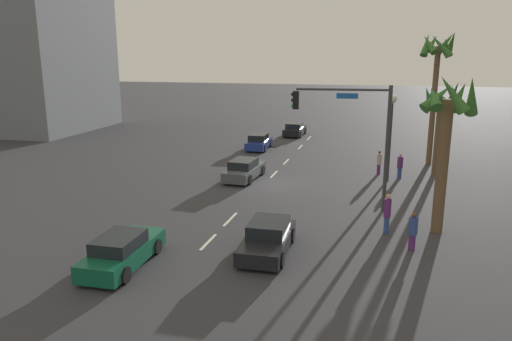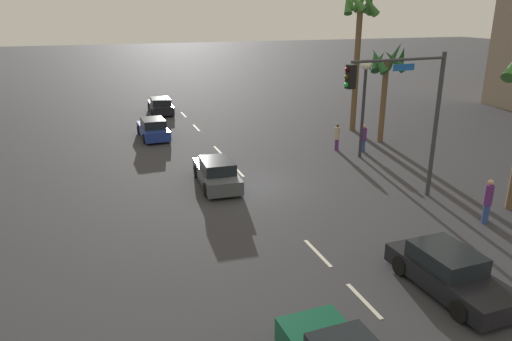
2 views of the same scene
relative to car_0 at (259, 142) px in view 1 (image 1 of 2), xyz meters
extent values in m
plane|color=#333338|center=(11.06, 3.41, -0.63)|extent=(220.00, 220.00, 0.00)
cube|color=silver|center=(-6.94, 3.41, -0.63)|extent=(2.24, 0.14, 0.01)
cube|color=silver|center=(-1.93, 3.41, -0.63)|extent=(2.17, 0.14, 0.01)
cube|color=silver|center=(4.46, 3.41, -0.63)|extent=(2.05, 0.14, 0.01)
cube|color=silver|center=(8.69, 3.41, -0.63)|extent=(2.04, 0.14, 0.01)
cube|color=silver|center=(18.51, 3.41, -0.63)|extent=(2.12, 0.14, 0.01)
cube|color=silver|center=(21.68, 3.41, -0.63)|extent=(1.95, 0.14, 0.01)
cube|color=navy|center=(-0.06, 0.00, -0.14)|extent=(4.16, 1.81, 0.66)
cube|color=black|center=(0.18, 0.01, 0.47)|extent=(2.02, 1.53, 0.56)
cylinder|color=black|center=(-1.30, -0.83, -0.31)|extent=(0.65, 0.24, 0.64)
cylinder|color=black|center=(-1.36, 0.73, -0.31)|extent=(0.65, 0.24, 0.64)
cylinder|color=black|center=(1.24, -0.73, -0.31)|extent=(0.65, 0.24, 0.64)
cylinder|color=black|center=(1.18, 0.82, -0.31)|extent=(0.65, 0.24, 0.64)
cube|color=#0F5138|center=(24.83, 1.04, -0.13)|extent=(4.49, 1.83, 0.68)
cube|color=black|center=(25.10, 1.05, 0.46)|extent=(2.18, 1.55, 0.51)
cylinder|color=black|center=(23.49, 0.20, -0.31)|extent=(0.65, 0.24, 0.64)
cylinder|color=black|center=(23.43, 1.77, -0.31)|extent=(0.65, 0.24, 0.64)
cylinder|color=black|center=(26.23, 0.30, -0.31)|extent=(0.65, 0.24, 0.64)
cylinder|color=black|center=(26.18, 1.87, -0.31)|extent=(0.65, 0.24, 0.64)
cube|color=#474C51|center=(10.37, 1.77, -0.14)|extent=(4.56, 1.92, 0.66)
cube|color=black|center=(10.64, 1.76, 0.47)|extent=(2.23, 1.59, 0.56)
cylinder|color=black|center=(8.95, 1.05, -0.31)|extent=(0.65, 0.25, 0.64)
cylinder|color=black|center=(9.03, 2.63, -0.31)|extent=(0.65, 0.25, 0.64)
cylinder|color=black|center=(11.72, 0.91, -0.31)|extent=(0.65, 0.25, 0.64)
cylinder|color=black|center=(11.80, 2.49, -0.31)|extent=(0.65, 0.25, 0.64)
cube|color=black|center=(22.05, 6.22, -0.17)|extent=(4.39, 1.91, 0.61)
cube|color=black|center=(21.79, 6.21, 0.41)|extent=(2.13, 1.62, 0.54)
cylinder|color=black|center=(23.36, 7.09, -0.31)|extent=(0.65, 0.24, 0.64)
cylinder|color=black|center=(23.42, 5.44, -0.31)|extent=(0.65, 0.24, 0.64)
cylinder|color=black|center=(20.68, 7.00, -0.31)|extent=(0.65, 0.24, 0.64)
cylinder|color=black|center=(20.74, 5.34, -0.31)|extent=(0.65, 0.24, 0.64)
cube|color=black|center=(-8.24, 1.71, -0.14)|extent=(4.26, 1.82, 0.67)
cube|color=black|center=(-7.98, 1.70, 0.45)|extent=(2.06, 1.57, 0.51)
cylinder|color=black|center=(-9.56, 0.92, -0.31)|extent=(0.64, 0.23, 0.64)
cylinder|color=black|center=(-9.53, 2.55, -0.31)|extent=(0.64, 0.23, 0.64)
cylinder|color=black|center=(-6.94, 0.86, -0.31)|extent=(0.64, 0.23, 0.64)
cylinder|color=black|center=(-6.91, 2.50, -0.31)|extent=(0.64, 0.23, 0.64)
cylinder|color=#38383D|center=(15.04, 10.89, 2.70)|extent=(0.20, 0.20, 6.66)
cylinder|color=#38383D|center=(15.24, 8.50, 5.77)|extent=(0.52, 4.79, 0.12)
cube|color=black|center=(15.44, 6.12, 5.20)|extent=(0.35, 0.35, 0.95)
sphere|color=#360503|center=(15.45, 5.94, 5.49)|extent=(0.20, 0.20, 0.20)
sphere|color=#392605|center=(15.45, 5.94, 5.19)|extent=(0.20, 0.20, 0.20)
sphere|color=green|center=(15.45, 5.94, 4.89)|extent=(0.20, 0.20, 0.20)
cube|color=#1959B2|center=(15.22, 8.74, 5.45)|extent=(0.13, 1.10, 0.28)
cylinder|color=#2D2D33|center=(8.56, 11.08, 1.94)|extent=(0.18, 0.18, 5.14)
sphere|color=#F2EACC|center=(8.56, 11.08, 4.79)|extent=(0.56, 0.56, 0.56)
cylinder|color=#59266B|center=(6.77, 10.48, -0.28)|extent=(0.29, 0.29, 0.70)
cylinder|color=#B2A58C|center=(6.77, 10.48, 0.45)|extent=(0.39, 0.39, 0.76)
sphere|color=brown|center=(6.77, 10.48, 0.94)|extent=(0.21, 0.21, 0.21)
cylinder|color=#59266B|center=(20.20, 12.13, -0.28)|extent=(0.40, 0.40, 0.70)
cylinder|color=#2D478C|center=(20.20, 12.13, 0.46)|extent=(0.53, 0.53, 0.77)
sphere|color=brown|center=(20.20, 12.13, 0.94)|extent=(0.21, 0.21, 0.21)
cylinder|color=#2D478C|center=(7.57, 11.86, -0.27)|extent=(0.37, 0.37, 0.72)
cylinder|color=#59266B|center=(7.57, 11.86, 0.48)|extent=(0.49, 0.49, 0.78)
sphere|color=tan|center=(7.57, 11.86, 0.98)|extent=(0.21, 0.21, 0.21)
cylinder|color=#2D478C|center=(18.46, 11.06, -0.23)|extent=(0.34, 0.34, 0.80)
cylinder|color=#59266B|center=(18.46, 11.06, 0.61)|extent=(0.45, 0.45, 0.87)
sphere|color=tan|center=(18.46, 11.06, 1.16)|extent=(0.24, 0.24, 0.24)
cylinder|color=brown|center=(17.63, 13.36, 2.49)|extent=(0.53, 0.53, 6.24)
cone|color=#38702D|center=(18.53, 13.40, 5.91)|extent=(0.63, 1.52, 1.78)
cone|color=#38702D|center=(17.86, 14.26, 5.79)|extent=(1.52, 0.90, 1.88)
cone|color=#38702D|center=(17.13, 13.84, 5.67)|extent=(1.14, 1.16, 1.50)
cone|color=#38702D|center=(16.88, 12.97, 5.63)|extent=(1.26, 1.75, 1.49)
cone|color=#38702D|center=(17.77, 12.73, 5.66)|extent=(1.44, 0.85, 1.24)
cylinder|color=brown|center=(2.42, 14.12, 3.76)|extent=(0.40, 0.40, 8.77)
cone|color=#38702D|center=(3.35, 14.19, 8.15)|extent=(0.68, 1.71, 1.77)
cone|color=#38702D|center=(2.83, 14.66, 8.07)|extent=(1.29, 1.17, 1.45)
cone|color=#38702D|center=(2.22, 15.00, 8.37)|extent=(1.58, 0.88, 1.80)
cone|color=#38702D|center=(1.71, 14.65, 8.37)|extent=(1.39, 1.59, 1.72)
cone|color=#38702D|center=(1.88, 13.72, 8.35)|extent=(1.13, 1.27, 1.44)
cone|color=#38702D|center=(2.13, 13.28, 8.26)|extent=(1.48, 0.98, 1.81)
cone|color=#38702D|center=(2.93, 13.44, 8.29)|extent=(1.62, 1.41, 1.58)
cylinder|color=brown|center=(5.86, 14.24, 2.04)|extent=(0.37, 0.37, 5.34)
cone|color=#235628|center=(6.75, 14.19, 4.77)|extent=(0.66, 1.78, 1.57)
cone|color=#235628|center=(6.26, 15.05, 4.91)|extent=(1.74, 1.24, 1.68)
cone|color=#235628|center=(5.40, 15.07, 4.93)|extent=(1.47, 1.15, 1.93)
cone|color=#235628|center=(5.15, 14.10, 4.61)|extent=(0.82, 1.46, 1.46)
cone|color=#235628|center=(5.55, 13.55, 4.63)|extent=(1.56, 1.11, 1.49)
cone|color=#235628|center=(6.16, 13.44, 4.72)|extent=(1.59, 1.05, 1.70)
cube|color=slate|center=(-5.07, -27.45, 6.70)|extent=(14.42, 13.93, 14.67)
camera|label=1|loc=(40.39, 10.70, 7.48)|focal=33.52mm
camera|label=2|loc=(32.32, -3.75, 7.73)|focal=33.41mm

